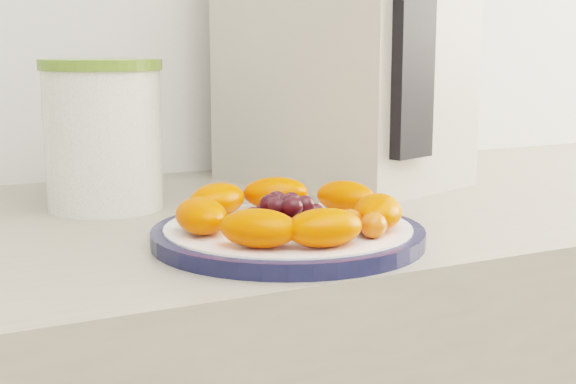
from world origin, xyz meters
name	(u,v)px	position (x,y,z in m)	size (l,w,h in m)	color
plate_rim	(288,236)	(-0.08, 1.03, 0.91)	(0.26, 0.26, 0.01)	#111533
plate_face	(288,235)	(-0.08, 1.03, 0.91)	(0.24, 0.24, 0.02)	white
canister	(104,140)	(-0.19, 1.28, 0.98)	(0.13, 0.13, 0.16)	#4B6323
canister_lid	(100,65)	(-0.19, 1.28, 1.07)	(0.14, 0.14, 0.01)	#527127
appliance_body	(342,44)	(0.15, 1.32, 1.09)	(0.22, 0.30, 0.38)	#AFA899
appliance_panel	(412,39)	(0.15, 1.16, 1.09)	(0.06, 0.02, 0.28)	black
fruit_plate	(290,210)	(-0.08, 1.03, 0.93)	(0.22, 0.22, 0.03)	#FF3500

